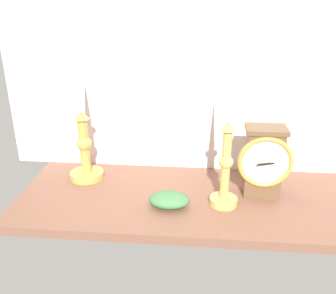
# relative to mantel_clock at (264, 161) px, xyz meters

# --- Properties ---
(ground_plane) EXTENTS (1.00, 0.36, 0.02)m
(ground_plane) POSITION_rel_mantel_clock_xyz_m (-0.14, -0.02, -0.11)
(ground_plane) COLOR brown
(back_wall) EXTENTS (1.20, 0.02, 0.65)m
(back_wall) POSITION_rel_mantel_clock_xyz_m (-0.14, 0.16, 0.23)
(back_wall) COLOR white
(back_wall) RESTS_ON ground_plane
(mantel_clock) EXTENTS (0.14, 0.09, 0.19)m
(mantel_clock) POSITION_rel_mantel_clock_xyz_m (0.00, 0.00, 0.00)
(mantel_clock) COLOR brown
(mantel_clock) RESTS_ON ground_plane
(candlestick_tall_left) EXTENTS (0.07, 0.07, 0.37)m
(candlestick_tall_left) POSITION_rel_mantel_clock_xyz_m (-0.10, -0.06, 0.02)
(candlestick_tall_left) COLOR tan
(candlestick_tall_left) RESTS_ON ground_plane
(candlestick_tall_center) EXTENTS (0.10, 0.10, 0.34)m
(candlestick_tall_center) POSITION_rel_mantel_clock_xyz_m (-0.49, 0.06, -0.00)
(candlestick_tall_center) COLOR gold
(candlestick_tall_center) RESTS_ON ground_plane
(ivy_sprig) EXTENTS (0.10, 0.07, 0.04)m
(ivy_sprig) POSITION_rel_mantel_clock_xyz_m (-0.24, -0.08, -0.08)
(ivy_sprig) COLOR #3E7041
(ivy_sprig) RESTS_ON ground_plane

